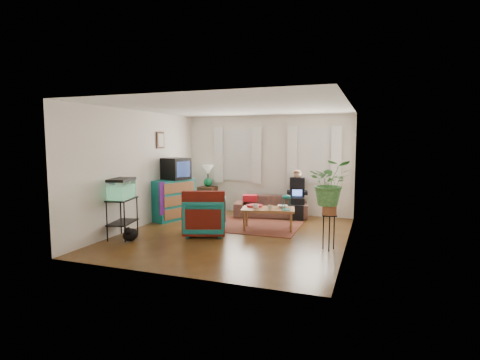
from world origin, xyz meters
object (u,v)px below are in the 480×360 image
at_px(armchair, 205,214).
at_px(dresser, 172,199).
at_px(plant_stand, 329,232).
at_px(sofa, 271,203).
at_px(aquarium_stand, 123,218).
at_px(coffee_table, 268,219).
at_px(side_table, 208,198).

bearing_deg(armchair, dresser, -56.56).
xyz_separation_m(dresser, armchair, (1.42, -1.09, -0.07)).
bearing_deg(plant_stand, armchair, 173.74).
xyz_separation_m(sofa, dresser, (-2.23, -1.11, 0.14)).
bearing_deg(aquarium_stand, dresser, 76.53).
xyz_separation_m(aquarium_stand, plant_stand, (3.98, 0.54, -0.08)).
height_order(sofa, coffee_table, sofa).
bearing_deg(coffee_table, dresser, 162.37).
relative_size(dresser, coffee_table, 0.96).
relative_size(side_table, dresser, 0.60).
relative_size(coffee_table, plant_stand, 1.79).
relative_size(sofa, dresser, 1.67).
bearing_deg(armchair, aquarium_stand, 10.47).
relative_size(armchair, coffee_table, 0.74).
xyz_separation_m(dresser, aquarium_stand, (-0.01, -1.90, -0.10)).
xyz_separation_m(aquarium_stand, coffee_table, (2.55, 1.66, -0.16)).
bearing_deg(armchair, coffee_table, -162.09).
height_order(sofa, dresser, dresser).
distance_m(sofa, side_table, 1.91).
height_order(dresser, coffee_table, dresser).
bearing_deg(aquarium_stand, coffee_table, 19.90).
bearing_deg(coffee_table, side_table, 130.94).
bearing_deg(sofa, armchair, -122.89).
height_order(sofa, aquarium_stand, aquarium_stand).
height_order(sofa, side_table, sofa).
bearing_deg(plant_stand, side_table, 142.59).
xyz_separation_m(sofa, coffee_table, (0.31, -1.36, -0.12)).
relative_size(sofa, aquarium_stand, 2.31).
height_order(aquarium_stand, coffee_table, aquarium_stand).
bearing_deg(dresser, side_table, 94.45).
bearing_deg(plant_stand, coffee_table, 141.92).
xyz_separation_m(sofa, aquarium_stand, (-2.24, -3.02, 0.04)).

